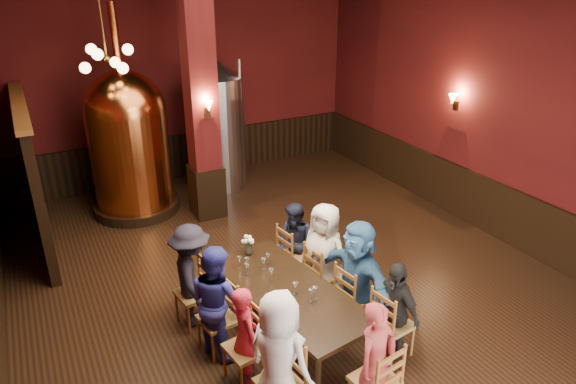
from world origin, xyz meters
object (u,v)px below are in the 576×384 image
person_1 (245,336)px  steel_vessel (218,124)px  copper_kettle (129,141)px  rose_vase (248,242)px  person_0 (279,359)px  dining_table (289,293)px  person_2 (216,300)px

person_1 → steel_vessel: bearing=-19.9°
copper_kettle → rose_vase: copper_kettle is taller
person_0 → copper_kettle: bearing=-25.1°
dining_table → person_1: bearing=-158.8°
copper_kettle → person_2: bearing=-90.3°
steel_vessel → rose_vase: size_ratio=9.23×
person_0 → person_1: person_0 is taller
dining_table → person_2: person_2 is taller
person_0 → steel_vessel: steel_vessel is taller
copper_kettle → steel_vessel: (1.94, 0.42, -0.04)m
person_2 → rose_vase: size_ratio=4.93×
person_1 → rose_vase: size_ratio=4.24×
person_0 → person_1: size_ratio=1.23×
dining_table → person_2: 0.91m
person_0 → steel_vessel: size_ratio=0.57×
rose_vase → dining_table: bearing=-83.9°
person_0 → rose_vase: bearing=-42.5°
steel_vessel → rose_vase: (-1.18, -4.23, -0.44)m
person_0 → rose_vase: person_0 is taller
person_2 → rose_vase: bearing=-64.7°
dining_table → copper_kettle: (-0.87, 4.80, 0.74)m
copper_kettle → steel_vessel: copper_kettle is taller
dining_table → person_1: (-0.80, -0.44, -0.05)m
steel_vessel → person_0: bearing=-105.7°
person_0 → person_2: 1.33m
dining_table → rose_vase: size_ratio=8.36×
person_1 → person_2: bearing=6.3°
person_0 → person_2: person_0 is taller
dining_table → steel_vessel: steel_vessel is taller
person_0 → person_1: (-0.09, 0.66, -0.15)m
steel_vessel → copper_kettle: bearing=-167.8°
person_2 → steel_vessel: size_ratio=0.53×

